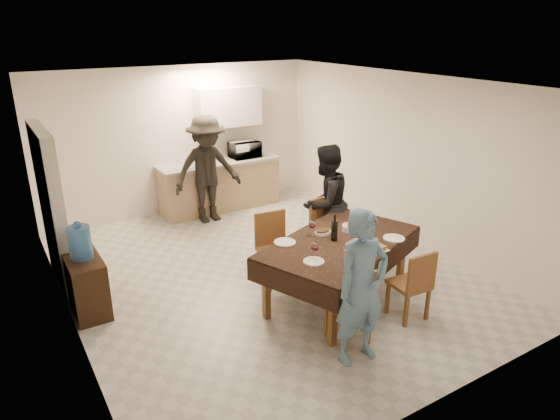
% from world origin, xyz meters
% --- Properties ---
extents(floor, '(5.00, 6.00, 0.02)m').
position_xyz_m(floor, '(0.00, 0.00, 0.00)').
color(floor, beige).
rests_on(floor, ground).
extents(ceiling, '(5.00, 6.00, 0.02)m').
position_xyz_m(ceiling, '(0.00, 0.00, 2.60)').
color(ceiling, white).
rests_on(ceiling, wall_back).
extents(wall_back, '(5.00, 0.02, 2.60)m').
position_xyz_m(wall_back, '(0.00, 3.00, 1.30)').
color(wall_back, white).
rests_on(wall_back, floor).
extents(wall_front, '(5.00, 0.02, 2.60)m').
position_xyz_m(wall_front, '(0.00, -3.00, 1.30)').
color(wall_front, white).
rests_on(wall_front, floor).
extents(wall_left, '(0.02, 6.00, 2.60)m').
position_xyz_m(wall_left, '(-2.50, 0.00, 1.30)').
color(wall_left, white).
rests_on(wall_left, floor).
extents(wall_right, '(0.02, 6.00, 2.60)m').
position_xyz_m(wall_right, '(2.50, 0.00, 1.30)').
color(wall_right, white).
rests_on(wall_right, floor).
extents(stub_partition, '(0.15, 1.40, 2.10)m').
position_xyz_m(stub_partition, '(-2.42, 1.20, 1.05)').
color(stub_partition, silver).
rests_on(stub_partition, floor).
extents(kitchen_base_cabinet, '(2.20, 0.60, 0.86)m').
position_xyz_m(kitchen_base_cabinet, '(0.60, 2.68, 0.43)').
color(kitchen_base_cabinet, tan).
rests_on(kitchen_base_cabinet, floor).
extents(kitchen_worktop, '(2.24, 0.64, 0.05)m').
position_xyz_m(kitchen_worktop, '(0.60, 2.68, 0.89)').
color(kitchen_worktop, '#9C9C98').
rests_on(kitchen_worktop, kitchen_base_cabinet).
extents(upper_cabinet, '(1.20, 0.34, 0.70)m').
position_xyz_m(upper_cabinet, '(0.90, 2.82, 1.85)').
color(upper_cabinet, silver).
rests_on(upper_cabinet, wall_back).
extents(dining_table, '(2.35, 1.87, 0.80)m').
position_xyz_m(dining_table, '(0.45, -1.07, 0.76)').
color(dining_table, black).
rests_on(dining_table, floor).
extents(chair_near_left, '(0.45, 0.45, 0.49)m').
position_xyz_m(chair_near_left, '(0.00, -1.90, 0.55)').
color(chair_near_left, brown).
rests_on(chair_near_left, floor).
extents(chair_near_right, '(0.42, 0.43, 0.48)m').
position_xyz_m(chair_near_right, '(0.90, -1.90, 0.54)').
color(chair_near_right, brown).
rests_on(chair_near_right, floor).
extents(chair_far_left, '(0.49, 0.49, 0.52)m').
position_xyz_m(chair_far_left, '(0.00, -0.41, 0.59)').
color(chair_far_left, brown).
rests_on(chair_far_left, floor).
extents(chair_far_right, '(0.49, 0.49, 0.54)m').
position_xyz_m(chair_far_right, '(0.90, -0.41, 0.61)').
color(chair_far_right, brown).
rests_on(chair_far_right, floor).
extents(console, '(0.38, 0.77, 0.71)m').
position_xyz_m(console, '(-2.28, 0.28, 0.36)').
color(console, black).
rests_on(console, floor).
extents(water_jug, '(0.26, 0.26, 0.39)m').
position_xyz_m(water_jug, '(-2.28, 0.28, 0.90)').
color(water_jug, '#3B78C0').
rests_on(water_jug, console).
extents(wine_bottle, '(0.08, 0.08, 0.32)m').
position_xyz_m(wine_bottle, '(0.40, -1.02, 0.96)').
color(wine_bottle, black).
rests_on(wine_bottle, dining_table).
extents(water_pitcher, '(0.14, 0.14, 0.22)m').
position_xyz_m(water_pitcher, '(0.80, -1.12, 0.91)').
color(water_pitcher, white).
rests_on(water_pitcher, dining_table).
extents(savoury_tart, '(0.46, 0.35, 0.05)m').
position_xyz_m(savoury_tart, '(0.55, -1.45, 0.83)').
color(savoury_tart, gold).
rests_on(savoury_tart, dining_table).
extents(salad_bowl, '(0.20, 0.20, 0.08)m').
position_xyz_m(salad_bowl, '(0.75, -0.89, 0.84)').
color(salad_bowl, white).
rests_on(salad_bowl, dining_table).
extents(mushroom_dish, '(0.20, 0.20, 0.04)m').
position_xyz_m(mushroom_dish, '(0.40, -0.79, 0.82)').
color(mushroom_dish, white).
rests_on(mushroom_dish, dining_table).
extents(wine_glass_a, '(0.09, 0.09, 0.20)m').
position_xyz_m(wine_glass_a, '(-0.10, -1.32, 0.90)').
color(wine_glass_a, white).
rests_on(wine_glass_a, dining_table).
extents(wine_glass_b, '(0.08, 0.08, 0.18)m').
position_xyz_m(wine_glass_b, '(1.00, -0.82, 0.89)').
color(wine_glass_b, white).
rests_on(wine_glass_b, dining_table).
extents(wine_glass_c, '(0.09, 0.09, 0.20)m').
position_xyz_m(wine_glass_c, '(0.25, -0.77, 0.90)').
color(wine_glass_c, white).
rests_on(wine_glass_c, dining_table).
extents(plate_near_left, '(0.24, 0.24, 0.01)m').
position_xyz_m(plate_near_left, '(-0.15, -1.37, 0.81)').
color(plate_near_left, white).
rests_on(plate_near_left, dining_table).
extents(plate_near_right, '(0.26, 0.26, 0.02)m').
position_xyz_m(plate_near_right, '(1.05, -1.37, 0.81)').
color(plate_near_right, white).
rests_on(plate_near_right, dining_table).
extents(plate_far_left, '(0.26, 0.26, 0.02)m').
position_xyz_m(plate_far_left, '(-0.15, -0.77, 0.81)').
color(plate_far_left, white).
rests_on(plate_far_left, dining_table).
extents(plate_far_right, '(0.29, 0.29, 0.02)m').
position_xyz_m(plate_far_right, '(1.05, -0.77, 0.81)').
color(plate_far_right, white).
rests_on(plate_far_right, dining_table).
extents(microwave, '(0.54, 0.37, 0.30)m').
position_xyz_m(microwave, '(1.14, 2.68, 1.06)').
color(microwave, silver).
rests_on(microwave, kitchen_worktop).
extents(person_near, '(0.61, 0.41, 1.65)m').
position_xyz_m(person_near, '(-0.10, -2.12, 0.82)').
color(person_near, '#5B84A6').
rests_on(person_near, floor).
extents(person_far, '(0.96, 0.83, 1.71)m').
position_xyz_m(person_far, '(1.00, -0.02, 0.85)').
color(person_far, black).
rests_on(person_far, floor).
extents(person_kitchen, '(1.20, 0.69, 1.85)m').
position_xyz_m(person_kitchen, '(0.17, 2.23, 0.93)').
color(person_kitchen, black).
rests_on(person_kitchen, floor).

